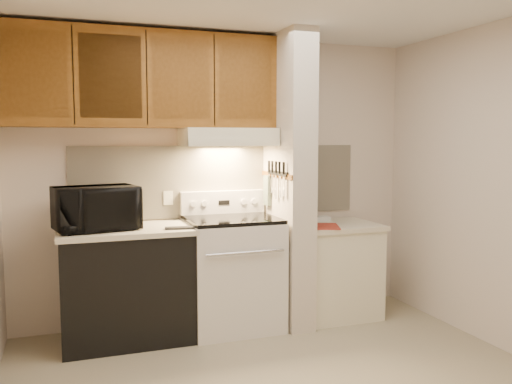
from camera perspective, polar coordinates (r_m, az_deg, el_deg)
name	(u,v)px	position (r m, az deg, el deg)	size (l,w,h in m)	color
floor	(284,384)	(3.79, 3.00, -19.55)	(3.60, 3.60, 0.00)	tan
wall_back	(221,179)	(4.86, -3.73, 1.36)	(3.60, 0.02, 2.50)	beige
wall_right	(508,187)	(4.46, 24.98, 0.46)	(0.02, 3.00, 2.50)	beige
backsplash	(221,181)	(4.85, -3.69, 1.17)	(2.60, 0.02, 0.63)	beige
range_body	(232,275)	(4.66, -2.49, -8.67)	(0.76, 0.65, 0.92)	silver
oven_window	(244,279)	(4.36, -1.26, -9.14)	(0.50, 0.01, 0.30)	black
oven_handle	(246,253)	(4.27, -1.10, -6.41)	(0.02, 0.02, 0.65)	silver
cooktop	(232,219)	(4.56, -2.52, -2.89)	(0.74, 0.64, 0.03)	black
range_backguard	(223,202)	(4.82, -3.52, -1.06)	(0.76, 0.08, 0.20)	silver
range_display	(224,203)	(4.78, -3.38, -1.12)	(0.10, 0.01, 0.04)	black
range_knob_left_outer	(193,204)	(4.71, -6.64, -1.25)	(0.05, 0.05, 0.02)	silver
range_knob_left_inner	(204,203)	(4.73, -5.46, -1.20)	(0.05, 0.05, 0.02)	silver
range_knob_right_inner	(244,202)	(4.83, -1.32, -1.04)	(0.05, 0.05, 0.02)	silver
range_knob_right_outer	(254,201)	(4.86, -0.20, -0.99)	(0.05, 0.05, 0.02)	silver
dishwasher_front	(127,287)	(4.51, -13.45, -9.65)	(1.00, 0.63, 0.87)	black
left_countertop	(125,230)	(4.41, -13.58, -3.94)	(1.04, 0.67, 0.04)	beige
spoon_rest	(181,228)	(4.27, -7.95, -3.76)	(0.24, 0.08, 0.02)	black
teal_jar	(78,221)	(4.48, -18.21, -2.94)	(0.10, 0.10, 0.11)	#1F625D
outlet	(168,198)	(4.74, -9.23, -0.63)	(0.08, 0.01, 0.12)	#ECE7C5
microwave	(96,208)	(4.35, -16.50, -1.65)	(0.61, 0.41, 0.34)	black
partition_pillar	(288,180)	(4.70, 3.44, 1.22)	(0.22, 0.70, 2.50)	beige
pillar_trim	(276,175)	(4.65, 2.13, 1.80)	(0.01, 0.70, 0.04)	brown
knife_strip	(278,173)	(4.60, 2.29, 2.00)	(0.02, 0.42, 0.04)	black
knife_blade_a	(284,186)	(4.45, 2.95, 0.58)	(0.01, 0.04, 0.16)	silver
knife_handle_a	(284,168)	(4.44, 2.93, 2.52)	(0.02, 0.02, 0.10)	black
knife_blade_b	(280,187)	(4.52, 2.56, 0.54)	(0.01, 0.04, 0.18)	silver
knife_handle_b	(279,168)	(4.53, 2.48, 2.58)	(0.02, 0.02, 0.10)	black
knife_blade_c	(276,187)	(4.61, 2.10, 0.52)	(0.01, 0.04, 0.20)	silver
knife_handle_c	(276,167)	(4.60, 2.13, 2.63)	(0.02, 0.02, 0.10)	black
knife_blade_d	(272,184)	(4.69, 1.74, 0.84)	(0.01, 0.04, 0.16)	silver
knife_handle_d	(272,167)	(4.68, 1.73, 2.68)	(0.02, 0.02, 0.10)	black
knife_blade_e	(269,184)	(4.76, 1.41, 0.80)	(0.01, 0.04, 0.18)	silver
knife_handle_e	(269,166)	(4.75, 1.38, 2.73)	(0.02, 0.02, 0.10)	black
oven_mitt	(267,190)	(4.82, 1.20, 0.17)	(0.03, 0.11, 0.27)	slate
right_cab_base	(334,272)	(5.03, 8.26, -8.30)	(0.70, 0.60, 0.81)	#ECE7C5
right_countertop	(335,226)	(4.95, 8.33, -3.51)	(0.74, 0.64, 0.04)	beige
red_folder	(325,226)	(4.73, 7.26, -3.61)	(0.24, 0.32, 0.01)	#9E2F21
white_box	(321,219)	(5.07, 6.89, -2.80)	(0.15, 0.10, 0.04)	white
range_hood	(228,137)	(4.63, -3.01, 5.80)	(0.78, 0.44, 0.15)	#ECE7C5
hood_lip	(235,142)	(4.43, -2.23, 5.23)	(0.78, 0.04, 0.06)	#ECE7C5
upper_cabinets	(144,80)	(4.56, -11.73, 11.49)	(2.18, 0.33, 0.77)	brown
cab_door_a	(34,73)	(4.36, -22.36, 11.47)	(0.46, 0.01, 0.63)	brown
cab_gap_a	(73,75)	(4.35, -18.70, 11.60)	(0.01, 0.01, 0.73)	black
cab_door_b	(111,76)	(4.37, -15.05, 11.68)	(0.46, 0.01, 0.63)	brown
cab_gap_b	(147,78)	(4.40, -11.43, 11.71)	(0.01, 0.01, 0.73)	black
cab_door_c	(181,79)	(4.45, -7.88, 11.70)	(0.46, 0.01, 0.63)	brown
cab_gap_c	(214,80)	(4.51, -4.42, 11.65)	(0.01, 0.01, 0.73)	black
cab_door_d	(246,81)	(4.59, -1.07, 11.56)	(0.46, 0.01, 0.63)	brown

